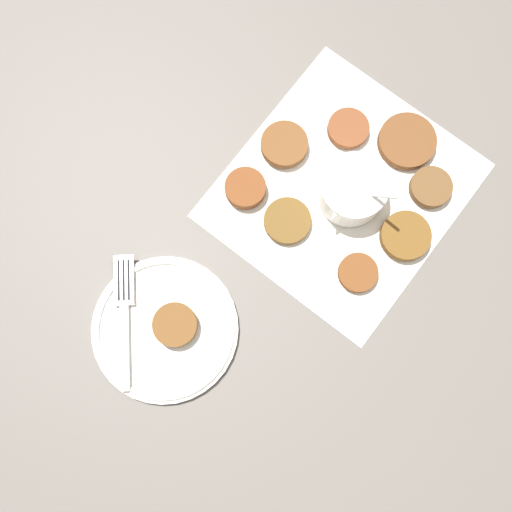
{
  "coord_description": "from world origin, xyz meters",
  "views": [
    {
      "loc": [
        0.3,
        0.05,
        0.87
      ],
      "look_at": [
        0.17,
        -0.04,
        0.02
      ],
      "focal_mm": 42.0,
      "sensor_mm": 36.0,
      "label": 1
    }
  ],
  "objects_px": {
    "serving_plate": "(165,329)",
    "fork": "(124,307)",
    "sauce_bowl": "(352,191)",
    "fritter_on_plate": "(175,325)"
  },
  "relations": [
    {
      "from": "serving_plate",
      "to": "fork",
      "type": "distance_m",
      "value": 0.07
    },
    {
      "from": "sauce_bowl",
      "to": "fritter_on_plate",
      "type": "bearing_deg",
      "value": -18.13
    },
    {
      "from": "sauce_bowl",
      "to": "serving_plate",
      "type": "bearing_deg",
      "value": -19.17
    },
    {
      "from": "fork",
      "to": "serving_plate",
      "type": "bearing_deg",
      "value": 95.93
    },
    {
      "from": "serving_plate",
      "to": "fork",
      "type": "bearing_deg",
      "value": -84.07
    },
    {
      "from": "fritter_on_plate",
      "to": "serving_plate",
      "type": "bearing_deg",
      "value": -38.96
    },
    {
      "from": "sauce_bowl",
      "to": "serving_plate",
      "type": "distance_m",
      "value": 0.34
    },
    {
      "from": "fritter_on_plate",
      "to": "sauce_bowl",
      "type": "bearing_deg",
      "value": 161.87
    },
    {
      "from": "fork",
      "to": "sauce_bowl",
      "type": "bearing_deg",
      "value": 151.59
    },
    {
      "from": "serving_plate",
      "to": "fork",
      "type": "height_order",
      "value": "fork"
    }
  ]
}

